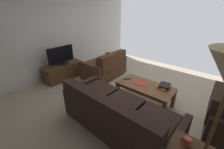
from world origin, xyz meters
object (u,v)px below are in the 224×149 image
(loveseat_near, at_px, (106,66))
(book_stack, at_px, (164,86))
(flat_tv, at_px, (61,55))
(coffee_mug, at_px, (187,142))
(loose_magazine, at_px, (141,83))
(sofa_main, at_px, (116,114))
(tv_remote, at_px, (128,79))
(coffee_table, at_px, (145,88))
(tv_stand, at_px, (63,71))

(loveseat_near, distance_m, book_stack, 1.95)
(flat_tv, relative_size, coffee_mug, 7.78)
(book_stack, height_order, loose_magazine, book_stack)
(sofa_main, height_order, book_stack, sofa_main)
(tv_remote, bearing_deg, coffee_mug, 143.69)
(loveseat_near, bearing_deg, coffee_mug, 149.42)
(flat_tv, bearing_deg, coffee_table, -169.18)
(sofa_main, bearing_deg, tv_stand, -13.19)
(flat_tv, distance_m, coffee_mug, 3.70)
(loveseat_near, distance_m, loose_magazine, 1.52)
(sofa_main, height_order, coffee_mug, sofa_main)
(tv_stand, relative_size, tv_remote, 7.90)
(coffee_table, height_order, coffee_mug, coffee_mug)
(coffee_mug, distance_m, book_stack, 1.58)
(coffee_table, distance_m, book_stack, 0.40)
(loveseat_near, xyz_separation_m, coffee_table, (-1.58, 0.43, 0.03))
(coffee_table, height_order, book_stack, book_stack)
(flat_tv, xyz_separation_m, loose_magazine, (-2.36, -0.49, -0.28))
(coffee_table, xyz_separation_m, tv_stand, (2.48, 0.47, -0.15))
(sofa_main, bearing_deg, flat_tv, -13.17)
(flat_tv, height_order, loose_magazine, flat_tv)
(flat_tv, relative_size, book_stack, 2.51)
(tv_stand, bearing_deg, coffee_table, -169.21)
(tv_remote, bearing_deg, loose_magazine, -178.58)
(loveseat_near, height_order, coffee_table, loveseat_near)
(sofa_main, bearing_deg, coffee_table, -87.04)
(tv_stand, bearing_deg, loveseat_near, -134.99)
(sofa_main, xyz_separation_m, tv_stand, (2.54, -0.59, -0.13))
(loveseat_near, height_order, coffee_mug, loveseat_near)
(coffee_mug, relative_size, loose_magazine, 0.34)
(book_stack, xyz_separation_m, loose_magazine, (0.47, 0.15, -0.03))
(loveseat_near, distance_m, tv_remote, 1.19)
(coffee_table, height_order, tv_stand, tv_stand)
(loveseat_near, relative_size, book_stack, 4.16)
(flat_tv, relative_size, loose_magazine, 2.66)
(coffee_table, height_order, tv_remote, tv_remote)
(loose_magazine, bearing_deg, tv_stand, 79.42)
(flat_tv, bearing_deg, tv_remote, -166.58)
(coffee_table, height_order, loose_magazine, loose_magazine)
(book_stack, bearing_deg, loveseat_near, -7.67)
(sofa_main, height_order, tv_stand, sofa_main)
(tv_remote, bearing_deg, flat_tv, 13.42)
(loveseat_near, distance_m, tv_stand, 1.28)
(tv_stand, distance_m, tv_remote, 2.08)
(sofa_main, relative_size, tv_stand, 1.80)
(tv_stand, distance_m, coffee_mug, 3.72)
(sofa_main, relative_size, flat_tv, 2.58)
(book_stack, bearing_deg, tv_remote, 11.17)
(coffee_table, relative_size, flat_tv, 1.52)
(sofa_main, xyz_separation_m, coffee_table, (0.06, -1.07, 0.02))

